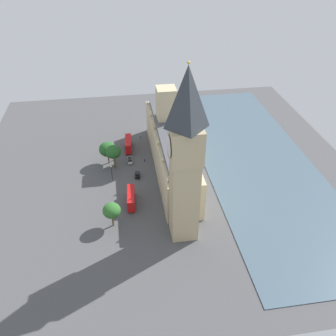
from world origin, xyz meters
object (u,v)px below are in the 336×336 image
at_px(pedestrian_corner, 144,160).
at_px(pedestrian_kerbside, 140,137).
at_px(plane_tree_far_end, 113,152).
at_px(plane_tree_opposite_hall, 112,211).
at_px(parliament_building, 170,147).
at_px(clock_tower, 185,157).
at_px(car_black_by_river_gate, 137,175).
at_px(car_silver_under_trees, 130,160).
at_px(street_lamp_leading, 111,170).
at_px(plane_tree_trailing, 108,149).
at_px(double_decker_bus_near_tower, 128,144).
at_px(double_decker_bus_midblock, 131,198).

height_order(pedestrian_corner, pedestrian_kerbside, pedestrian_corner).
bearing_deg(plane_tree_far_end, plane_tree_opposite_hall, 87.25).
xyz_separation_m(parliament_building, clock_tower, (1.81, 37.78, 19.83)).
relative_size(parliament_building, pedestrian_corner, 42.05).
xyz_separation_m(car_black_by_river_gate, pedestrian_kerbside, (-3.70, -29.08, -0.20)).
height_order(pedestrian_corner, plane_tree_opposite_hall, plane_tree_opposite_hall).
xyz_separation_m(pedestrian_corner, pedestrian_kerbside, (-0.01, -19.14, -0.00)).
relative_size(car_silver_under_trees, street_lamp_leading, 0.75).
height_order(parliament_building, plane_tree_trailing, parliament_building).
relative_size(parliament_building, pedestrian_kerbside, 42.12).
bearing_deg(plane_tree_opposite_hall, double_decker_bus_near_tower, -99.66).
bearing_deg(double_decker_bus_midblock, pedestrian_corner, 78.36).
bearing_deg(car_black_by_river_gate, pedestrian_kerbside, -93.47).
bearing_deg(plane_tree_opposite_hall, street_lamp_leading, -90.77).
bearing_deg(car_silver_under_trees, pedestrian_corner, -5.82).
bearing_deg(pedestrian_kerbside, double_decker_bus_near_tower, 42.63).
xyz_separation_m(pedestrian_kerbside, plane_tree_opposite_hall, (13.68, 54.80, 5.65)).
relative_size(pedestrian_corner, street_lamp_leading, 0.24).
xyz_separation_m(clock_tower, pedestrian_corner, (8.12, -42.27, -27.82)).
xyz_separation_m(car_silver_under_trees, plane_tree_opposite_hall, (7.72, 36.23, 5.45)).
height_order(double_decker_bus_midblock, street_lamp_leading, street_lamp_leading).
relative_size(car_silver_under_trees, pedestrian_kerbside, 3.14).
bearing_deg(parliament_building, double_decker_bus_midblock, 51.36).
xyz_separation_m(double_decker_bus_midblock, pedestrian_kerbside, (-7.12, -44.95, -1.95)).
bearing_deg(double_decker_bus_near_tower, car_silver_under_trees, -88.00).
distance_m(clock_tower, plane_tree_far_end, 49.17).
bearing_deg(pedestrian_kerbside, street_lamp_leading, 52.81).
relative_size(clock_tower, street_lamp_leading, 8.71).
xyz_separation_m(clock_tower, plane_tree_far_end, (20.20, -39.57, -21.06)).
height_order(clock_tower, street_lamp_leading, clock_tower).
bearing_deg(pedestrian_corner, plane_tree_far_end, 12.40).
bearing_deg(plane_tree_far_end, double_decker_bus_near_tower, -115.19).
height_order(car_silver_under_trees, pedestrian_kerbside, car_silver_under_trees).
bearing_deg(street_lamp_leading, pedestrian_corner, -141.91).
distance_m(parliament_building, double_decker_bus_midblock, 27.94).
bearing_deg(parliament_building, plane_tree_opposite_hall, 52.87).
bearing_deg(car_silver_under_trees, plane_tree_far_end, -152.28).
height_order(double_decker_bus_midblock, plane_tree_far_end, plane_tree_far_end).
bearing_deg(clock_tower, pedestrian_kerbside, -82.48).
relative_size(plane_tree_opposite_hall, street_lamp_leading, 1.39).
bearing_deg(parliament_building, clock_tower, 87.26).
relative_size(clock_tower, pedestrian_kerbside, 36.24).
xyz_separation_m(pedestrian_corner, plane_tree_opposite_hall, (13.67, 35.66, 5.65)).
xyz_separation_m(car_black_by_river_gate, street_lamp_leading, (9.65, 0.51, 3.53)).
distance_m(plane_tree_trailing, street_lamp_leading, 11.94).
bearing_deg(car_black_by_river_gate, car_silver_under_trees, -74.08).
bearing_deg(street_lamp_leading, plane_tree_trailing, -84.84).
distance_m(plane_tree_opposite_hall, plane_tree_far_end, 33.01).
bearing_deg(street_lamp_leading, clock_tower, 123.98).
height_order(plane_tree_far_end, street_lamp_leading, plane_tree_far_end).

